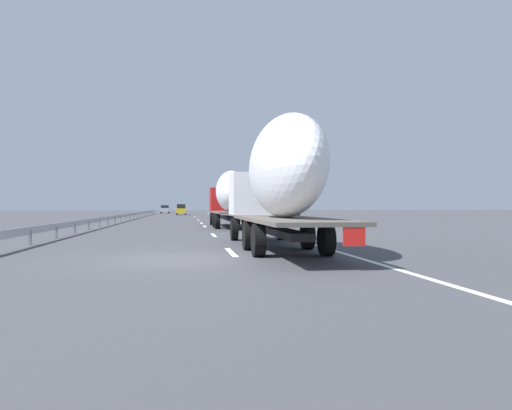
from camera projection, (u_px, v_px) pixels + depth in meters
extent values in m
plane|color=#424247|center=(182.00, 220.00, 54.07)|extent=(260.00, 260.00, 0.00)
cube|color=white|center=(231.00, 252.00, 16.75)|extent=(3.20, 0.20, 0.01)
cube|color=white|center=(214.00, 235.00, 26.52)|extent=(3.20, 0.20, 0.01)
cube|color=white|center=(205.00, 226.00, 37.97)|extent=(3.20, 0.20, 0.01)
cube|color=white|center=(201.00, 223.00, 45.01)|extent=(3.20, 0.20, 0.01)
cube|color=white|center=(198.00, 220.00, 54.80)|extent=(3.20, 0.20, 0.01)
cube|color=white|center=(198.00, 220.00, 56.38)|extent=(3.20, 0.20, 0.01)
cube|color=white|center=(195.00, 217.00, 71.85)|extent=(3.20, 0.20, 0.01)
cube|color=white|center=(227.00, 219.00, 59.83)|extent=(110.00, 0.20, 0.01)
cube|color=#B21919|center=(225.00, 199.00, 40.73)|extent=(2.40, 2.50, 1.90)
cube|color=black|center=(224.00, 194.00, 41.82)|extent=(0.08, 2.12, 0.80)
cube|color=#262628|center=(228.00, 218.00, 37.96)|extent=(10.31, 0.70, 0.24)
cube|color=#59544C|center=(231.00, 212.00, 35.19)|extent=(8.81, 2.50, 0.12)
ellipsoid|color=white|center=(231.00, 191.00, 35.38)|extent=(6.37, 2.20, 2.95)
cube|color=red|center=(249.00, 217.00, 30.96)|extent=(0.04, 0.56, 0.56)
cylinder|color=black|center=(212.00, 219.00, 40.57)|extent=(1.04, 0.30, 1.04)
cylinder|color=black|center=(238.00, 219.00, 40.89)|extent=(1.04, 0.30, 1.04)
cylinder|color=black|center=(215.00, 220.00, 36.21)|extent=(1.04, 0.35, 1.04)
cylinder|color=black|center=(244.00, 220.00, 36.53)|extent=(1.04, 0.35, 1.04)
cylinder|color=black|center=(217.00, 221.00, 33.84)|extent=(1.04, 0.35, 1.04)
cylinder|color=black|center=(249.00, 221.00, 34.16)|extent=(1.04, 0.35, 1.04)
cube|color=silver|center=(258.00, 194.00, 22.64)|extent=(2.40, 2.50, 1.90)
cube|color=black|center=(254.00, 184.00, 23.73)|extent=(0.08, 2.12, 0.80)
cube|color=#262628|center=(269.00, 229.00, 19.60)|extent=(11.30, 0.70, 0.24)
cube|color=#59544C|center=(285.00, 219.00, 16.57)|extent=(9.89, 2.50, 0.12)
ellipsoid|color=white|center=(284.00, 167.00, 16.69)|extent=(7.89, 2.20, 3.46)
cube|color=red|center=(354.00, 235.00, 11.81)|extent=(0.04, 0.56, 0.56)
cylinder|color=black|center=(234.00, 229.00, 22.48)|extent=(1.04, 0.30, 1.04)
cylinder|color=black|center=(281.00, 229.00, 22.80)|extent=(1.04, 0.30, 1.04)
cylinder|color=black|center=(248.00, 236.00, 17.59)|extent=(1.04, 0.35, 1.04)
cylinder|color=black|center=(307.00, 235.00, 17.91)|extent=(1.04, 0.35, 1.04)
cylinder|color=black|center=(258.00, 240.00, 15.22)|extent=(1.04, 0.35, 1.04)
cylinder|color=black|center=(326.00, 240.00, 15.54)|extent=(1.04, 0.35, 1.04)
cube|color=gold|center=(181.00, 211.00, 86.77)|extent=(4.01, 1.70, 0.84)
cube|color=black|center=(181.00, 206.00, 86.47)|extent=(2.21, 1.50, 0.76)
cylinder|color=black|center=(177.00, 213.00, 87.89)|extent=(0.64, 0.22, 0.64)
cylinder|color=black|center=(185.00, 213.00, 88.11)|extent=(0.64, 0.22, 0.64)
cylinder|color=black|center=(177.00, 213.00, 85.42)|extent=(0.64, 0.22, 0.64)
cylinder|color=black|center=(185.00, 213.00, 85.64)|extent=(0.64, 0.22, 0.64)
cube|color=#ADB2B7|center=(165.00, 210.00, 106.09)|extent=(4.08, 1.85, 0.84)
cube|color=black|center=(165.00, 207.00, 105.79)|extent=(2.25, 1.63, 0.60)
cylinder|color=black|center=(161.00, 212.00, 107.22)|extent=(0.64, 0.22, 0.64)
cylinder|color=black|center=(169.00, 212.00, 107.46)|extent=(0.64, 0.22, 0.64)
cylinder|color=black|center=(161.00, 212.00, 104.71)|extent=(0.64, 0.22, 0.64)
cylinder|color=black|center=(169.00, 212.00, 104.96)|extent=(0.64, 0.22, 0.64)
cylinder|color=gray|center=(240.00, 209.00, 57.19)|extent=(0.10, 0.10, 2.54)
cube|color=#2D569E|center=(240.00, 195.00, 57.19)|extent=(0.06, 0.90, 0.70)
cylinder|color=#472D19|center=(248.00, 211.00, 86.31)|extent=(0.35, 0.35, 1.31)
cone|color=#194C1E|center=(248.00, 194.00, 86.32)|extent=(2.78, 2.78, 4.76)
cylinder|color=#472D19|center=(245.00, 209.00, 102.50)|extent=(0.33, 0.33, 1.95)
cone|color=#194C1E|center=(245.00, 195.00, 102.50)|extent=(3.27, 3.27, 4.14)
cylinder|color=#472D19|center=(298.00, 213.00, 47.18)|extent=(0.39, 0.39, 1.79)
cone|color=#286B2D|center=(298.00, 178.00, 47.19)|extent=(2.59, 2.59, 5.06)
cube|color=#9EA0A5|center=(130.00, 215.00, 56.16)|extent=(94.00, 0.06, 0.32)
cube|color=slate|center=(30.00, 238.00, 19.78)|extent=(0.10, 0.10, 0.60)
cube|color=slate|center=(56.00, 232.00, 23.82)|extent=(0.10, 0.10, 0.60)
cube|color=slate|center=(75.00, 229.00, 27.86)|extent=(0.10, 0.10, 0.60)
cube|color=slate|center=(89.00, 226.00, 31.90)|extent=(0.10, 0.10, 0.60)
cube|color=slate|center=(99.00, 223.00, 35.95)|extent=(0.10, 0.10, 0.60)
cube|color=slate|center=(108.00, 222.00, 39.99)|extent=(0.10, 0.10, 0.60)
cube|color=slate|center=(115.00, 220.00, 44.03)|extent=(0.10, 0.10, 0.60)
cube|color=slate|center=(121.00, 219.00, 48.07)|extent=(0.10, 0.10, 0.60)
cube|color=slate|center=(126.00, 218.00, 52.12)|extent=(0.10, 0.10, 0.60)
cube|color=slate|center=(130.00, 217.00, 56.16)|extent=(0.10, 0.10, 0.60)
cube|color=slate|center=(133.00, 216.00, 60.20)|extent=(0.10, 0.10, 0.60)
cube|color=slate|center=(137.00, 216.00, 64.25)|extent=(0.10, 0.10, 0.60)
cube|color=slate|center=(139.00, 215.00, 68.29)|extent=(0.10, 0.10, 0.60)
cube|color=slate|center=(142.00, 215.00, 72.33)|extent=(0.10, 0.10, 0.60)
cube|color=slate|center=(144.00, 214.00, 76.37)|extent=(0.10, 0.10, 0.60)
cube|color=slate|center=(146.00, 214.00, 80.42)|extent=(0.10, 0.10, 0.60)
cube|color=slate|center=(148.00, 213.00, 84.46)|extent=(0.10, 0.10, 0.60)
cube|color=slate|center=(150.00, 213.00, 88.50)|extent=(0.10, 0.10, 0.60)
cube|color=slate|center=(151.00, 213.00, 92.54)|extent=(0.10, 0.10, 0.60)
cube|color=slate|center=(152.00, 212.00, 96.59)|extent=(0.10, 0.10, 0.60)
cube|color=slate|center=(154.00, 212.00, 100.63)|extent=(0.10, 0.10, 0.60)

